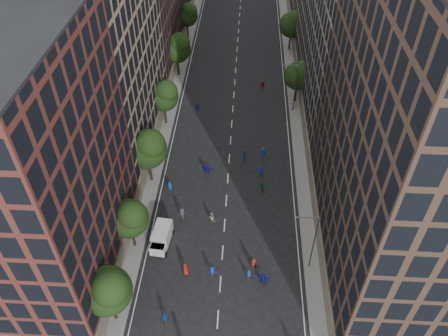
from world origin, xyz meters
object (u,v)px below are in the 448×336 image
object	(u,v)px
streetlamp_far	(294,86)
skater_1	(249,275)
cargo_van	(161,237)
streetlamp_near	(312,240)

from	to	relation	value
streetlamp_far	skater_1	bearing A→B (deg)	-101.39
cargo_van	skater_1	distance (m)	12.03
streetlamp_near	streetlamp_far	size ratio (longest dim) A/B	1.00
skater_1	cargo_van	bearing A→B (deg)	-21.32
cargo_van	skater_1	world-z (taller)	cargo_van
streetlamp_far	cargo_van	bearing A→B (deg)	-120.81
cargo_van	streetlamp_near	bearing A→B (deg)	-2.12
streetlamp_near	cargo_van	world-z (taller)	streetlamp_near
streetlamp_near	cargo_van	xyz separation A→B (m)	(-18.16, 2.55, -3.90)
streetlamp_near	streetlamp_far	distance (m)	33.00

